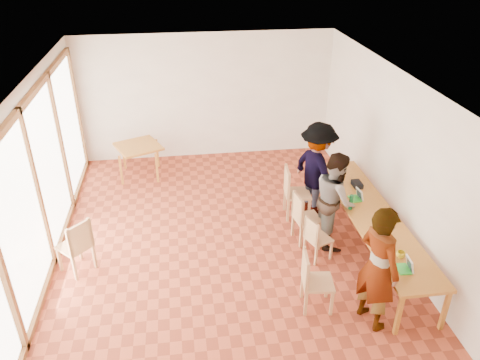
% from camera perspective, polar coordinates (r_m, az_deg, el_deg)
% --- Properties ---
extents(ground, '(8.00, 8.00, 0.00)m').
position_cam_1_polar(ground, '(8.43, -1.77, -8.44)').
color(ground, '#AD472A').
rests_on(ground, ground).
extents(wall_back, '(6.00, 0.10, 3.00)m').
position_cam_1_polar(wall_back, '(11.30, -4.15, 10.08)').
color(wall_back, white).
rests_on(wall_back, ground).
extents(wall_right, '(0.10, 8.00, 3.00)m').
position_cam_1_polar(wall_right, '(8.43, 18.78, 1.88)').
color(wall_right, white).
rests_on(wall_right, ground).
extents(window_wall, '(0.10, 8.00, 3.00)m').
position_cam_1_polar(window_wall, '(7.94, -23.71, -0.83)').
color(window_wall, white).
rests_on(window_wall, ground).
extents(ceiling, '(6.00, 8.00, 0.04)m').
position_cam_1_polar(ceiling, '(7.04, -2.14, 11.58)').
color(ceiling, white).
rests_on(ceiling, wall_back).
extents(communal_table, '(0.80, 4.00, 0.75)m').
position_cam_1_polar(communal_table, '(8.35, 15.79, -4.24)').
color(communal_table, '#C67F2C').
rests_on(communal_table, ground).
extents(side_table, '(0.90, 0.90, 0.75)m').
position_cam_1_polar(side_table, '(10.77, -12.28, 3.76)').
color(side_table, '#C67F2C').
rests_on(side_table, ground).
extents(chair_near, '(0.49, 0.49, 0.51)m').
position_cam_1_polar(chair_near, '(7.04, 8.72, -11.45)').
color(chair_near, tan).
rests_on(chair_near, ground).
extents(chair_mid, '(0.49, 0.49, 0.43)m').
position_cam_1_polar(chair_mid, '(8.03, 9.13, -6.62)').
color(chair_mid, tan).
rests_on(chair_mid, ground).
extents(chair_far, '(0.50, 0.50, 0.51)m').
position_cam_1_polar(chair_far, '(8.39, 7.64, -4.05)').
color(chair_far, tan).
rests_on(chair_far, ground).
extents(chair_empty, '(0.52, 0.52, 0.55)m').
position_cam_1_polar(chair_empty, '(9.08, 6.38, -0.91)').
color(chair_empty, tan).
rests_on(chair_empty, ground).
extents(chair_spare, '(0.65, 0.65, 0.53)m').
position_cam_1_polar(chair_spare, '(8.03, -19.21, -7.12)').
color(chair_spare, tan).
rests_on(chair_spare, ground).
extents(person_near, '(0.68, 0.82, 1.93)m').
position_cam_1_polar(person_near, '(6.78, 16.48, -10.22)').
color(person_near, gray).
rests_on(person_near, ground).
extents(person_mid, '(0.73, 0.91, 1.76)m').
position_cam_1_polar(person_mid, '(8.33, 11.50, -2.29)').
color(person_mid, gray).
rests_on(person_mid, ground).
extents(person_far, '(1.13, 1.41, 1.91)m').
position_cam_1_polar(person_far, '(9.10, 9.37, 1.23)').
color(person_far, gray).
rests_on(person_far, ground).
extents(laptop_near, '(0.22, 0.25, 0.20)m').
position_cam_1_polar(laptop_near, '(7.18, 19.63, -9.91)').
color(laptop_near, green).
rests_on(laptop_near, communal_table).
extents(laptop_mid, '(0.26, 0.28, 0.20)m').
position_cam_1_polar(laptop_mid, '(8.14, 17.14, -4.53)').
color(laptop_mid, green).
rests_on(laptop_mid, communal_table).
extents(laptop_far, '(0.23, 0.26, 0.20)m').
position_cam_1_polar(laptop_far, '(8.65, 14.08, -1.95)').
color(laptop_far, green).
rests_on(laptop_far, communal_table).
extents(yellow_mug, '(0.15, 0.15, 0.10)m').
position_cam_1_polar(yellow_mug, '(7.39, 19.00, -8.59)').
color(yellow_mug, gold).
rests_on(yellow_mug, communal_table).
extents(green_bottle, '(0.07, 0.07, 0.28)m').
position_cam_1_polar(green_bottle, '(8.28, 13.37, -2.65)').
color(green_bottle, '#156F34').
rests_on(green_bottle, communal_table).
extents(clear_glass, '(0.07, 0.07, 0.09)m').
position_cam_1_polar(clear_glass, '(9.01, 11.61, -0.43)').
color(clear_glass, silver).
rests_on(clear_glass, communal_table).
extents(condiment_cup, '(0.08, 0.08, 0.06)m').
position_cam_1_polar(condiment_cup, '(7.55, 17.70, -7.66)').
color(condiment_cup, white).
rests_on(condiment_cup, communal_table).
extents(pink_phone, '(0.05, 0.10, 0.01)m').
position_cam_1_polar(pink_phone, '(9.58, 12.34, 1.07)').
color(pink_phone, '#CE3D59').
rests_on(pink_phone, communal_table).
extents(black_pouch, '(0.16, 0.26, 0.09)m').
position_cam_1_polar(black_pouch, '(9.07, 14.08, -0.50)').
color(black_pouch, black).
rests_on(black_pouch, communal_table).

